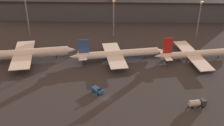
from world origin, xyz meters
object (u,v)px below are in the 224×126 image
Objects in this scene: airplane_1 at (117,54)px; airplane_2 at (195,54)px; service_vehicle_1 at (197,103)px; airplane_0 at (26,53)px; service_vehicle_0 at (98,90)px.

airplane_1 is 39.61m from airplane_2.
airplane_1 is 49.80m from service_vehicle_1.
airplane_0 reaches higher than airplane_2.
airplane_1 is at bearing 122.44° from service_vehicle_0.
airplane_0 reaches higher than service_vehicle_1.
service_vehicle_1 is at bearing -37.06° from airplane_0.
airplane_0 is 85.74m from airplane_2.
airplane_0 is 1.02× the size of airplane_1.
airplane_2 is (85.64, 3.92, -0.79)m from airplane_0.
airplane_0 is 1.15× the size of airplane_2.
airplane_2 reaches higher than service_vehicle_1.
airplane_2 is at bearing -8.97° from airplane_0.
airplane_2 is at bearing 81.14° from service_vehicle_0.
service_vehicle_1 is at bearing -62.35° from airplane_1.
service_vehicle_0 is at bearing -156.93° from airplane_2.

